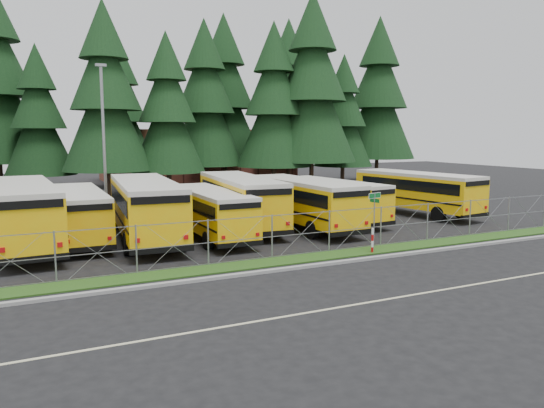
{
  "coord_description": "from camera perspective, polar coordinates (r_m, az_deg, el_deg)",
  "views": [
    {
      "loc": [
        -14.16,
        -21.91,
        5.6
      ],
      "look_at": [
        -1.57,
        4.0,
        1.73
      ],
      "focal_mm": 35.0,
      "sensor_mm": 36.0,
      "label": 1
    }
  ],
  "objects": [
    {
      "name": "conifer_13",
      "position": [
        63.58,
        1.79,
        11.07
      ],
      "size": [
        8.49,
        8.49,
        18.78
      ],
      "primitive_type": null,
      "color": "black",
      "rests_on": "ground"
    },
    {
      "name": "bus_1",
      "position": [
        29.3,
        -20.12,
        -1.16
      ],
      "size": [
        2.57,
        10.31,
        2.69
      ],
      "primitive_type": null,
      "rotation": [
        0.0,
        0.0,
        -0.01
      ],
      "color": "#FFB208",
      "rests_on": "ground"
    },
    {
      "name": "conifer_11",
      "position": [
        57.53,
        -15.87,
        9.21
      ],
      "size": [
        6.73,
        6.73,
        14.89
      ],
      "primitive_type": null,
      "color": "black",
      "rests_on": "ground"
    },
    {
      "name": "conifer_9",
      "position": [
        62.21,
        11.36,
        10.88
      ],
      "size": [
        8.37,
        8.37,
        18.52
      ],
      "primitive_type": null,
      "color": "black",
      "rests_on": "ground"
    },
    {
      "name": "conifer_2",
      "position": [
        50.66,
        -23.79,
        8.16
      ],
      "size": [
        5.98,
        5.98,
        13.23
      ],
      "primitive_type": null,
      "color": "black",
      "rests_on": "ground"
    },
    {
      "name": "bus_6",
      "position": [
        33.82,
        6.22,
        0.34
      ],
      "size": [
        3.42,
        10.24,
        2.63
      ],
      "primitive_type": null,
      "rotation": [
        0.0,
        0.0,
        0.11
      ],
      "color": "#FFB208",
      "rests_on": "ground"
    },
    {
      "name": "striped_bollard",
      "position": [
        25.24,
        10.75,
        -3.91
      ],
      "size": [
        0.11,
        0.11,
        1.2
      ],
      "primitive_type": "cylinder",
      "color": "#B20C0C",
      "rests_on": "ground"
    },
    {
      "name": "conifer_3",
      "position": [
        47.18,
        -17.46,
        10.57
      ],
      "size": [
        7.49,
        7.49,
        16.57
      ],
      "primitive_type": null,
      "color": "black",
      "rests_on": "ground"
    },
    {
      "name": "bus_4",
      "position": [
        31.49,
        -3.58,
        0.21
      ],
      "size": [
        3.96,
        11.88,
        3.06
      ],
      "primitive_type": null,
      "rotation": [
        0.0,
        0.0,
        -0.1
      ],
      "color": "#FFB208",
      "rests_on": "ground"
    },
    {
      "name": "conifer_5",
      "position": [
        52.89,
        -7.2,
        10.49
      ],
      "size": [
        7.48,
        7.48,
        16.54
      ],
      "primitive_type": null,
      "color": "black",
      "rests_on": "ground"
    },
    {
      "name": "bus_2",
      "position": [
        28.63,
        -13.52,
        -0.62
      ],
      "size": [
        3.94,
        12.28,
        3.17
      ],
      "primitive_type": null,
      "rotation": [
        0.0,
        0.0,
        -0.09
      ],
      "color": "#FFB208",
      "rests_on": "ground"
    },
    {
      "name": "bus_0",
      "position": [
        28.58,
        -25.26,
        -1.12
      ],
      "size": [
        3.36,
        12.33,
        3.21
      ],
      "primitive_type": null,
      "rotation": [
        0.0,
        0.0,
        0.04
      ],
      "color": "#FFB208",
      "rests_on": "ground"
    },
    {
      "name": "bus_3",
      "position": [
        28.65,
        -6.84,
        -1.03
      ],
      "size": [
        2.41,
        9.94,
        2.6
      ],
      "primitive_type": null,
      "rotation": [
        0.0,
        0.0,
        -0.01
      ],
      "color": "#FFB208",
      "rests_on": "ground"
    },
    {
      "name": "ground",
      "position": [
        26.68,
        6.83,
        -4.52
      ],
      "size": [
        120.0,
        120.0,
        0.0
      ],
      "primitive_type": "plane",
      "color": "black",
      "rests_on": "ground"
    },
    {
      "name": "curb",
      "position": [
        24.19,
        10.82,
        -5.73
      ],
      "size": [
        50.0,
        0.25,
        0.12
      ],
      "primitive_type": "cube",
      "color": "gray",
      "rests_on": "ground"
    },
    {
      "name": "bus_5",
      "position": [
        31.34,
        3.04,
        0.03
      ],
      "size": [
        2.98,
        11.13,
        2.9
      ],
      "primitive_type": null,
      "rotation": [
        0.0,
        0.0,
        0.03
      ],
      "color": "#FFB208",
      "rests_on": "ground"
    },
    {
      "name": "street_sign",
      "position": [
        25.45,
        10.96,
        -0.54
      ],
      "size": [
        0.82,
        0.54,
        2.81
      ],
      "color": "gray",
      "rests_on": "ground"
    },
    {
      "name": "conifer_6",
      "position": [
        51.56,
        0.21,
        10.38
      ],
      "size": [
        7.28,
        7.28,
        16.1
      ],
      "primitive_type": null,
      "color": "black",
      "rests_on": "ground"
    },
    {
      "name": "brick_building",
      "position": [
        65.16,
        -7.91,
        5.3
      ],
      "size": [
        22.0,
        10.0,
        6.0
      ],
      "primitive_type": "cube",
      "color": "brown",
      "rests_on": "ground"
    },
    {
      "name": "chainlink_fence",
      "position": [
        25.67,
        8.07,
        -2.75
      ],
      "size": [
        44.0,
        0.1,
        2.0
      ],
      "primitive_type": null,
      "color": "gray",
      "rests_on": "ground"
    },
    {
      "name": "conifer_12",
      "position": [
        57.59,
        -5.15,
        11.04
      ],
      "size": [
        8.17,
        8.17,
        18.06
      ],
      "primitive_type": null,
      "color": "black",
      "rests_on": "ground"
    },
    {
      "name": "road_lane_line",
      "position": [
        20.62,
        19.06,
        -8.52
      ],
      "size": [
        50.0,
        0.12,
        0.01
      ],
      "primitive_type": "cube",
      "color": "beige",
      "rests_on": "ground"
    },
    {
      "name": "grass_verge",
      "position": [
        25.3,
        8.92,
        -5.16
      ],
      "size": [
        50.0,
        1.4,
        0.06
      ],
      "primitive_type": "cube",
      "color": "#194012",
      "rests_on": "ground"
    },
    {
      "name": "conifer_7",
      "position": [
        52.59,
        4.35,
        11.93
      ],
      "size": [
        8.62,
        8.62,
        19.07
      ],
      "primitive_type": null,
      "color": "black",
      "rests_on": "ground"
    },
    {
      "name": "bus_east",
      "position": [
        37.89,
        14.85,
        1.12
      ],
      "size": [
        4.11,
        11.35,
        2.91
      ],
      "primitive_type": null,
      "rotation": [
        0.0,
        0.0,
        0.14
      ],
      "color": "#FFB208",
      "rests_on": "ground"
    },
    {
      "name": "conifer_4",
      "position": [
        48.22,
        -11.19,
        9.43
      ],
      "size": [
        6.52,
        6.52,
        14.42
      ],
      "primitive_type": null,
      "color": "black",
      "rests_on": "ground"
    },
    {
      "name": "conifer_8",
      "position": [
        57.91,
        7.69,
        8.92
      ],
      "size": [
        6.28,
        6.28,
        13.89
      ],
      "primitive_type": null,
      "color": "black",
      "rests_on": "ground"
    },
    {
      "name": "light_standard",
      "position": [
        37.69,
        -17.67,
        7.15
      ],
      "size": [
        0.7,
        0.35,
        10.14
      ],
      "color": "gray",
      "rests_on": "ground"
    }
  ]
}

